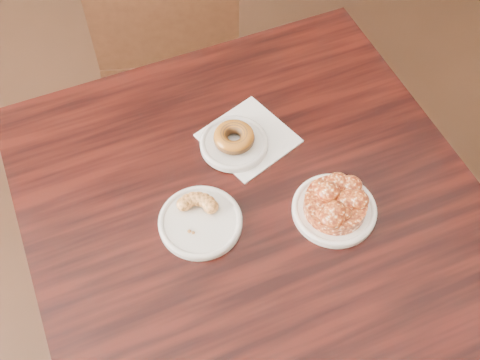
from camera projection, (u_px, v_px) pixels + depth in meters
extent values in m
plane|color=black|center=(285.00, 344.00, 1.82)|extent=(5.00, 5.00, 0.00)
cube|color=black|center=(250.00, 279.00, 1.54)|extent=(1.04, 1.04, 0.75)
cube|color=white|center=(248.00, 138.00, 1.32)|extent=(0.23, 0.23, 0.00)
cylinder|color=silver|center=(234.00, 144.00, 1.30)|extent=(0.15, 0.15, 0.01)
cylinder|color=silver|center=(200.00, 222.00, 1.19)|extent=(0.17, 0.17, 0.01)
cylinder|color=white|center=(334.00, 210.00, 1.21)|extent=(0.17, 0.17, 0.01)
torus|color=brown|center=(234.00, 137.00, 1.28)|extent=(0.09, 0.09, 0.03)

